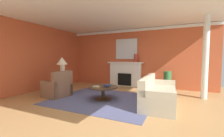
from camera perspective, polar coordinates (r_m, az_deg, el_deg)
name	(u,v)px	position (r m, az deg, el deg)	size (l,w,h in m)	color
ground_plane	(106,101)	(4.92, -2.25, -12.55)	(8.82, 8.82, 0.00)	tan
wall_fireplace	(133,58)	(7.45, 8.06, 4.18)	(7.38, 0.12, 2.86)	#C65633
wall_window	(39,58)	(7.18, -26.48, 3.80)	(0.12, 6.35, 2.86)	#C65633
ceiling_panel	(110,14)	(5.20, -0.74, 20.59)	(7.38, 6.35, 0.06)	white
crown_moulding	(132,30)	(7.50, 7.98, 14.54)	(7.38, 0.08, 0.12)	white
area_rug	(103,99)	(5.10, -3.49, -11.90)	(3.32, 2.77, 0.01)	#4C517A
fireplace	(125,75)	(7.40, 5.22, -2.42)	(1.80, 0.35, 1.22)	white
mantel_mirror	(126,49)	(7.48, 5.60, 7.61)	(1.12, 0.04, 1.01)	silver
sofa	(158,95)	(4.71, 17.49, -9.73)	(0.98, 2.13, 0.85)	#BCB299
armchair_near_window	(58,88)	(5.74, -20.49, -7.25)	(0.90, 0.90, 0.95)	brown
coffee_table	(103,90)	(5.01, -3.50, -8.28)	(1.00, 1.00, 0.45)	#3D2D1E
side_table	(63,83)	(6.40, -18.77, -5.22)	(0.56, 0.56, 0.70)	#3D2D1E
table_lamp	(62,63)	(6.32, -18.94, 2.19)	(0.44, 0.44, 0.75)	beige
vase_on_side_table	(63,70)	(6.15, -18.64, -0.65)	(0.16, 0.16, 0.45)	beige
vase_mantel_right	(136,58)	(7.14, 9.31, 4.04)	(0.20, 0.20, 0.39)	#9E3328
vase_tall_corner	(167,81)	(6.71, 20.78, -4.62)	(0.32, 0.32, 0.85)	#33703D
book_red_cover	(96,86)	(4.92, -6.11, -6.98)	(0.22, 0.16, 0.03)	tan
book_art_folio	(107,85)	(4.86, -1.98, -6.63)	(0.20, 0.17, 0.05)	navy
column_white	(205,58)	(5.95, 32.70, 3.63)	(0.20, 0.20, 2.86)	white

